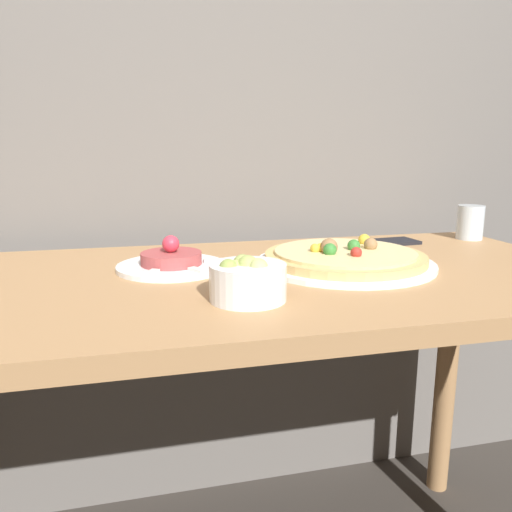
# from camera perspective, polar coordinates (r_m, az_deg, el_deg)

# --- Properties ---
(back_wall) EXTENTS (8.00, 0.05, 2.60)m
(back_wall) POSITION_cam_1_polar(r_m,az_deg,el_deg) (1.42, -6.49, 23.08)
(back_wall) COLOR slate
(back_wall) RESTS_ON ground_plane
(dining_table) EXTENTS (1.49, 0.68, 0.79)m
(dining_table) POSITION_cam_1_polar(r_m,az_deg,el_deg) (1.00, -2.23, -8.30)
(dining_table) COLOR #AD7F51
(dining_table) RESTS_ON ground_plane
(pizza_plate) EXTENTS (0.37, 0.37, 0.06)m
(pizza_plate) POSITION_cam_1_polar(r_m,az_deg,el_deg) (1.05, 10.09, -0.27)
(pizza_plate) COLOR white
(pizza_plate) RESTS_ON dining_table
(tartare_plate) EXTENTS (0.22, 0.22, 0.07)m
(tartare_plate) POSITION_cam_1_polar(r_m,az_deg,el_deg) (1.02, -9.64, -0.69)
(tartare_plate) COLOR white
(tartare_plate) RESTS_ON dining_table
(small_bowl) EXTENTS (0.12, 0.12, 0.07)m
(small_bowl) POSITION_cam_1_polar(r_m,az_deg,el_deg) (0.80, -1.00, -2.70)
(small_bowl) COLOR white
(small_bowl) RESTS_ON dining_table
(drinking_glass) EXTENTS (0.07, 0.07, 0.09)m
(drinking_glass) POSITION_cam_1_polar(r_m,az_deg,el_deg) (1.45, 23.28, 3.56)
(drinking_glass) COLOR silver
(drinking_glass) RESTS_ON dining_table
(napkin) EXTENTS (0.14, 0.09, 0.01)m
(napkin) POSITION_cam_1_polar(r_m,az_deg,el_deg) (1.33, 15.23, 1.58)
(napkin) COLOR black
(napkin) RESTS_ON dining_table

